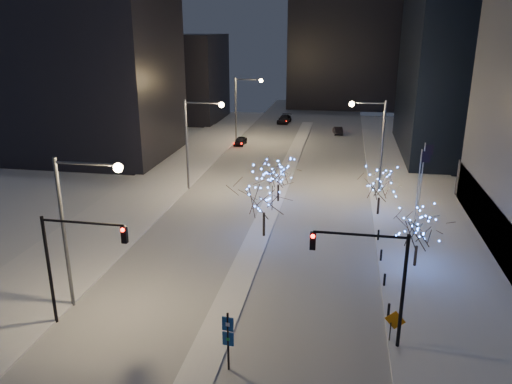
% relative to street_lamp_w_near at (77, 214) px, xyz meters
% --- Properties ---
extents(ground, '(160.00, 160.00, 0.00)m').
position_rel_street_lamp_w_near_xyz_m(ground, '(8.94, -2.00, -6.50)').
color(ground, silver).
rests_on(ground, ground).
extents(road, '(20.00, 130.00, 0.02)m').
position_rel_street_lamp_w_near_xyz_m(road, '(8.94, 33.00, -6.49)').
color(road, '#A9AEB8').
rests_on(road, ground).
extents(median, '(2.00, 80.00, 0.15)m').
position_rel_street_lamp_w_near_xyz_m(median, '(8.94, 28.00, -6.42)').
color(median, silver).
rests_on(median, ground).
extents(east_sidewalk, '(10.00, 90.00, 0.15)m').
position_rel_street_lamp_w_near_xyz_m(east_sidewalk, '(23.94, 18.00, -6.42)').
color(east_sidewalk, silver).
rests_on(east_sidewalk, ground).
extents(west_sidewalk, '(8.00, 90.00, 0.15)m').
position_rel_street_lamp_w_near_xyz_m(west_sidewalk, '(-5.06, 18.00, -6.42)').
color(west_sidewalk, silver).
rests_on(west_sidewalk, ground).
extents(filler_west_near, '(22.00, 18.00, 24.00)m').
position_rel_street_lamp_w_near_xyz_m(filler_west_near, '(-19.06, 38.00, 5.50)').
color(filler_west_near, black).
rests_on(filler_west_near, ground).
extents(filler_west_far, '(18.00, 16.00, 16.00)m').
position_rel_street_lamp_w_near_xyz_m(filler_west_far, '(-17.06, 68.00, 1.50)').
color(filler_west_far, black).
rests_on(filler_west_far, ground).
extents(horizon_block, '(24.00, 14.00, 42.00)m').
position_rel_street_lamp_w_near_xyz_m(horizon_block, '(14.94, 90.00, 14.50)').
color(horizon_block, black).
rests_on(horizon_block, ground).
extents(street_lamp_w_near, '(4.40, 0.56, 10.00)m').
position_rel_street_lamp_w_near_xyz_m(street_lamp_w_near, '(0.00, 0.00, 0.00)').
color(street_lamp_w_near, '#595E66').
rests_on(street_lamp_w_near, ground).
extents(street_lamp_w_mid, '(4.40, 0.56, 10.00)m').
position_rel_street_lamp_w_near_xyz_m(street_lamp_w_mid, '(0.00, 25.00, 0.00)').
color(street_lamp_w_mid, '#595E66').
rests_on(street_lamp_w_mid, ground).
extents(street_lamp_w_far, '(4.40, 0.56, 10.00)m').
position_rel_street_lamp_w_near_xyz_m(street_lamp_w_far, '(0.00, 50.00, 0.00)').
color(street_lamp_w_far, '#595E66').
rests_on(street_lamp_w_far, ground).
extents(street_lamp_east, '(3.90, 0.56, 10.00)m').
position_rel_street_lamp_w_near_xyz_m(street_lamp_east, '(19.02, 28.00, -0.05)').
color(street_lamp_east, '#595E66').
rests_on(street_lamp_east, ground).
extents(traffic_signal_west, '(5.26, 0.43, 7.00)m').
position_rel_street_lamp_w_near_xyz_m(traffic_signal_west, '(0.50, -2.00, -1.74)').
color(traffic_signal_west, black).
rests_on(traffic_signal_west, ground).
extents(traffic_signal_east, '(5.26, 0.43, 7.00)m').
position_rel_street_lamp_w_near_xyz_m(traffic_signal_east, '(17.88, -1.00, -1.74)').
color(traffic_signal_east, black).
rests_on(traffic_signal_east, ground).
extents(flagpoles, '(1.35, 2.60, 8.00)m').
position_rel_street_lamp_w_near_xyz_m(flagpoles, '(22.30, 15.25, -1.70)').
color(flagpoles, silver).
rests_on(flagpoles, east_sidewalk).
extents(bollards, '(0.16, 12.16, 0.90)m').
position_rel_street_lamp_w_near_xyz_m(bollards, '(19.14, 8.00, -5.90)').
color(bollards, black).
rests_on(bollards, east_sidewalk).
extents(car_near, '(1.69, 3.79, 1.27)m').
position_rel_street_lamp_w_near_xyz_m(car_near, '(0.15, 47.56, -5.87)').
color(car_near, black).
rests_on(car_near, ground).
extents(car_mid, '(1.91, 4.03, 1.28)m').
position_rel_street_lamp_w_near_xyz_m(car_mid, '(14.74, 58.49, -5.86)').
color(car_mid, black).
rests_on(car_mid, ground).
extents(car_far, '(2.51, 5.23, 1.47)m').
position_rel_street_lamp_w_near_xyz_m(car_far, '(4.56, 66.98, -5.76)').
color(car_far, black).
rests_on(car_far, ground).
extents(holiday_tree_median_near, '(6.03, 6.03, 5.91)m').
position_rel_street_lamp_w_near_xyz_m(holiday_tree_median_near, '(9.44, 13.18, -2.51)').
color(holiday_tree_median_near, black).
rests_on(holiday_tree_median_near, median).
extents(holiday_tree_median_far, '(3.96, 3.96, 4.60)m').
position_rel_street_lamp_w_near_xyz_m(holiday_tree_median_far, '(9.44, 22.37, -3.30)').
color(holiday_tree_median_far, black).
rests_on(holiday_tree_median_far, median).
extents(holiday_tree_plaza_near, '(4.71, 4.71, 4.64)m').
position_rel_street_lamp_w_near_xyz_m(holiday_tree_plaza_near, '(21.61, 9.59, -3.37)').
color(holiday_tree_plaza_near, black).
rests_on(holiday_tree_plaza_near, east_sidewalk).
extents(holiday_tree_plaza_far, '(4.61, 4.61, 4.50)m').
position_rel_street_lamp_w_near_xyz_m(holiday_tree_plaza_far, '(19.44, 20.35, -3.42)').
color(holiday_tree_plaza_far, black).
rests_on(holiday_tree_plaza_far, east_sidewalk).
extents(wayfinding_sign, '(0.62, 0.15, 3.45)m').
position_rel_street_lamp_w_near_xyz_m(wayfinding_sign, '(10.44, -4.52, -4.38)').
color(wayfinding_sign, black).
rests_on(wayfinding_sign, ground).
extents(construction_sign, '(1.17, 0.29, 1.96)m').
position_rel_street_lamp_w_near_xyz_m(construction_sign, '(19.24, -0.54, -5.17)').
color(construction_sign, black).
rests_on(construction_sign, east_sidewalk).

